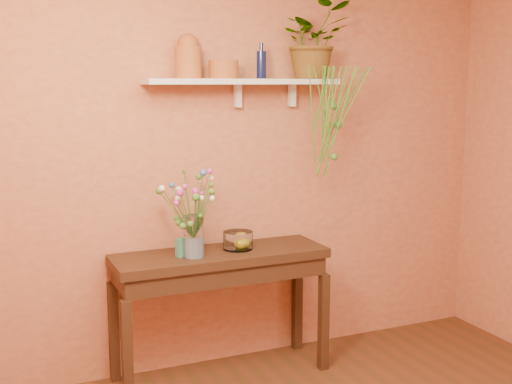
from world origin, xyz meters
TOP-DOWN VIEW (x-y plane):
  - room at (0.00, 0.00)m, footprint 4.04×4.04m
  - sideboard at (-0.16, 1.76)m, footprint 1.38×0.44m
  - wall_shelf at (0.06, 1.87)m, footprint 1.30×0.24m
  - terracotta_jug at (-0.32, 1.88)m, footprint 0.21×0.21m
  - terracotta_pot at (-0.09, 1.85)m, footprint 0.24×0.24m
  - blue_bottle at (0.17, 1.86)m, footprint 0.07×0.07m
  - spider_plant at (0.57, 1.89)m, footprint 0.48×0.43m
  - plant_fronds at (0.63, 1.72)m, footprint 0.53×0.35m
  - glass_vase at (-0.36, 1.70)m, footprint 0.13×0.13m
  - bouquet at (-0.38, 1.71)m, footprint 0.39×0.44m
  - glass_bowl at (-0.03, 1.77)m, footprint 0.19×0.19m
  - lemon at (-0.01, 1.77)m, footprint 0.07×0.07m
  - carton at (-0.43, 1.74)m, footprint 0.07×0.06m

SIDE VIEW (x-z plane):
  - sideboard at x=-0.16m, z-range 0.30..1.14m
  - lemon at x=-0.01m, z-range 0.84..0.92m
  - glass_bowl at x=-0.03m, z-range 0.84..0.95m
  - carton at x=-0.43m, z-range 0.84..0.96m
  - glass_vase at x=-0.36m, z-range 0.82..1.08m
  - bouquet at x=-0.38m, z-range 0.99..1.43m
  - room at x=0.00m, z-range 0.00..2.70m
  - plant_fronds at x=0.63m, z-range 1.32..2.06m
  - wall_shelf at x=0.06m, z-range 1.82..2.01m
  - terracotta_pot at x=-0.09m, z-range 1.94..2.05m
  - blue_bottle at x=0.17m, z-range 1.92..2.15m
  - terracotta_jug at x=-0.32m, z-range 1.93..2.21m
  - spider_plant at x=0.57m, z-range 1.94..2.45m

